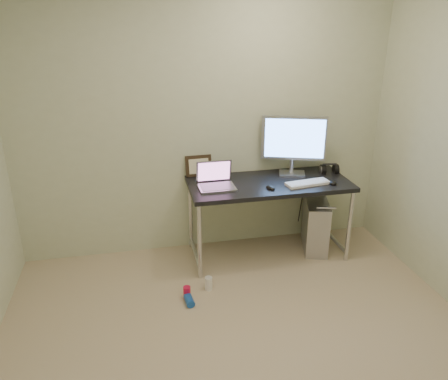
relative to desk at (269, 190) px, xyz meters
The scene contains 17 objects.
floor 1.66m from the desk, 110.50° to the right, with size 3.50×3.50×0.00m, color tan.
wall_back 0.85m from the desk, 148.70° to the left, with size 3.50×0.02×2.50m, color beige.
desk is the anchor object (origin of this frame).
tower_computer 0.65m from the desk, ahead, with size 0.34×0.52×0.54m.
cable_a 0.59m from the desk, 31.43° to the left, with size 0.01×0.01×0.70m, color black.
cable_b 0.66m from the desk, 25.26° to the left, with size 0.01×0.01×0.72m, color black.
can_red 1.20m from the desk, 146.56° to the right, with size 0.06×0.06×0.11m, color #D31240.
can_white 1.02m from the desk, 144.09° to the right, with size 0.06×0.06×0.12m, color white.
can_blue 1.24m from the desk, 142.81° to the right, with size 0.07×0.07×0.12m, color blue.
laptop 0.52m from the desk, behind, with size 0.32×0.27×0.22m.
monitor 0.52m from the desk, 29.07° to the left, with size 0.58×0.25×0.57m.
keyboard 0.36m from the desk, 22.94° to the right, with size 0.40×0.13×0.02m, color white.
mouse_right 0.58m from the desk, 16.47° to the right, with size 0.07×0.11×0.04m, color black.
mouse_left 0.20m from the desk, 103.80° to the right, with size 0.07×0.10×0.04m, color black.
headphones 0.66m from the desk, 10.38° to the left, with size 0.18×0.11×0.12m.
picture_frame 0.70m from the desk, 153.72° to the left, with size 0.25×0.03×0.20m, color black.
webcam 0.51m from the desk, 147.93° to the left, with size 0.04×0.03×0.12m.
Camera 1 is at (-0.66, -2.14, 2.18)m, focal length 35.00 mm.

